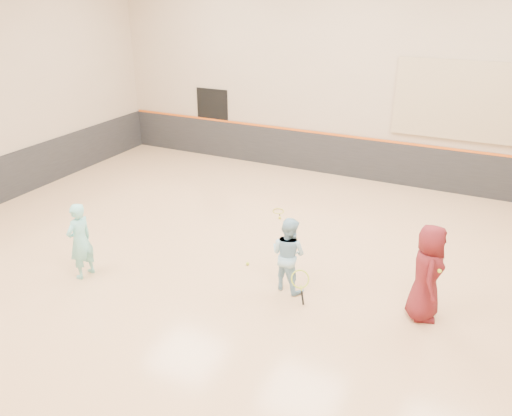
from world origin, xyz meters
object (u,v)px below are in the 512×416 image
at_px(young_man, 427,273).
at_px(girl, 80,241).
at_px(spare_racket, 278,210).
at_px(instructor, 288,254).

bearing_deg(young_man, girl, 90.12).
xyz_separation_m(young_man, spare_racket, (-3.91, 2.89, -0.80)).
relative_size(girl, spare_racket, 2.38).
distance_m(young_man, spare_racket, 4.93).
relative_size(instructor, young_man, 0.84).
bearing_deg(spare_racket, instructor, -63.74).
relative_size(girl, instructor, 1.06).
distance_m(instructor, spare_racket, 3.51).
height_order(girl, young_man, young_man).
distance_m(girl, spare_racket, 4.97).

